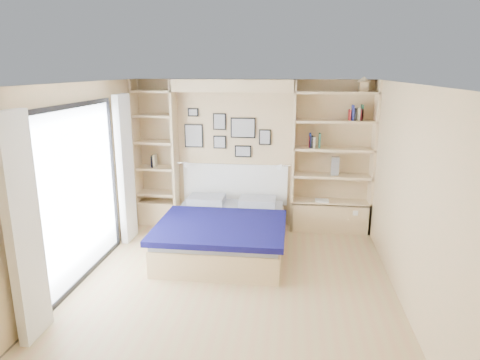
# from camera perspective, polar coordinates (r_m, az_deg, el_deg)

# --- Properties ---
(ground) EXTENTS (4.50, 4.50, 0.00)m
(ground) POSITION_cam_1_polar(r_m,az_deg,el_deg) (5.61, -0.78, -13.69)
(ground) COLOR tan
(ground) RESTS_ON ground
(room_shell) EXTENTS (4.50, 4.50, 4.50)m
(room_shell) POSITION_cam_1_polar(r_m,az_deg,el_deg) (6.69, -2.31, 0.91)
(room_shell) COLOR tan
(room_shell) RESTS_ON ground
(bed) EXTENTS (1.82, 2.29, 1.07)m
(bed) POSITION_cam_1_polar(r_m,az_deg,el_deg) (6.50, -2.03, -6.85)
(bed) COLOR #DAB889
(bed) RESTS_ON ground
(photo_gallery) EXTENTS (1.48, 0.02, 0.82)m
(photo_gallery) POSITION_cam_1_polar(r_m,az_deg,el_deg) (7.29, -1.97, 6.25)
(photo_gallery) COLOR black
(photo_gallery) RESTS_ON ground
(reading_lamps) EXTENTS (1.92, 0.12, 0.15)m
(reading_lamps) POSITION_cam_1_polar(r_m,az_deg,el_deg) (7.14, -1.01, 1.97)
(reading_lamps) COLOR silver
(reading_lamps) RESTS_ON ground
(shelf_decor) EXTENTS (3.56, 0.23, 2.03)m
(shelf_decor) POSITION_cam_1_polar(r_m,az_deg,el_deg) (7.04, 10.62, 6.44)
(shelf_decor) COLOR #A51E1E
(shelf_decor) RESTS_ON ground
(deck_chair) EXTENTS (0.71, 0.87, 0.77)m
(deck_chair) POSITION_cam_1_polar(r_m,az_deg,el_deg) (7.83, -26.11, -3.99)
(deck_chair) COLOR tan
(deck_chair) RESTS_ON ground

